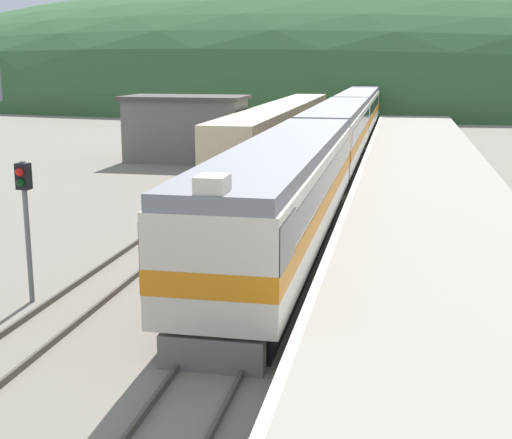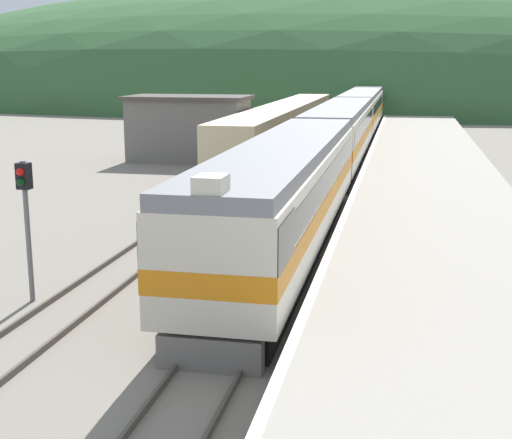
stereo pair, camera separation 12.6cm
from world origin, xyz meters
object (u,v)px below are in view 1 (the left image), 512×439
(carriage_third, at_px, (358,111))
(siding_train, at_px, (281,128))
(carriage_second, at_px, (338,134))
(carriage_fourth, at_px, (368,99))
(express_train_lead_car, at_px, (284,194))
(signal_post_siding, at_px, (25,202))

(carriage_third, height_order, siding_train, carriage_third)
(carriage_second, height_order, siding_train, carriage_second)
(carriage_fourth, bearing_deg, carriage_second, -90.00)
(carriage_fourth, distance_m, siding_train, 35.03)
(express_train_lead_car, height_order, siding_train, express_train_lead_car)
(carriage_fourth, bearing_deg, signal_post_siding, -95.01)
(signal_post_siding, bearing_deg, carriage_third, 82.85)
(carriage_second, distance_m, signal_post_siding, 28.13)
(siding_train, height_order, signal_post_siding, signal_post_siding)
(express_train_lead_car, relative_size, carriage_fourth, 1.01)
(carriage_third, xyz_separation_m, signal_post_siding, (-6.07, -48.34, 0.71))
(carriage_second, bearing_deg, carriage_third, 90.00)
(express_train_lead_car, xyz_separation_m, carriage_second, (0.00, 21.19, -0.01))
(carriage_second, relative_size, siding_train, 0.57)
(carriage_third, height_order, carriage_fourth, same)
(express_train_lead_car, relative_size, signal_post_siding, 5.12)
(express_train_lead_car, distance_m, signal_post_siding, 8.75)
(carriage_second, bearing_deg, siding_train, 123.95)
(carriage_third, distance_m, signal_post_siding, 48.72)
(carriage_fourth, bearing_deg, siding_train, -97.79)
(signal_post_siding, bearing_deg, carriage_second, 77.54)
(siding_train, bearing_deg, express_train_lead_car, -80.45)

